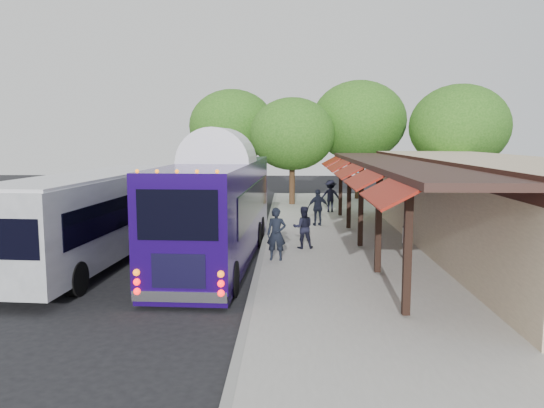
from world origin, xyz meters
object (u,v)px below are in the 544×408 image
(ped_c, at_px, (318,207))
(sign_board, at_px, (406,238))
(coach_bus, at_px, (219,204))
(city_bus, at_px, (97,213))
(ped_d, at_px, (330,196))
(ped_b, at_px, (303,227))
(ped_a, at_px, (276,234))

(ped_c, height_order, sign_board, ped_c)
(coach_bus, xyz_separation_m, city_bus, (-4.23, -0.37, -0.28))
(ped_c, bearing_deg, city_bus, 28.71)
(city_bus, bearing_deg, ped_c, 44.93)
(coach_bus, bearing_deg, ped_d, 69.40)
(coach_bus, distance_m, ped_c, 7.79)
(ped_b, height_order, sign_board, ped_b)
(coach_bus, height_order, ped_d, coach_bus)
(ped_d, bearing_deg, ped_b, 85.59)
(coach_bus, xyz_separation_m, ped_b, (3.03, 1.39, -1.05))
(ped_a, xyz_separation_m, sign_board, (4.42, -0.07, -0.10))
(sign_board, bearing_deg, coach_bus, 162.94)
(city_bus, bearing_deg, ped_b, 17.55)
(city_bus, distance_m, ped_d, 14.91)
(ped_c, bearing_deg, ped_a, 63.64)
(coach_bus, distance_m, ped_d, 12.46)
(coach_bus, xyz_separation_m, sign_board, (6.48, -0.67, -1.05))
(ped_d, bearing_deg, city_bus, 58.30)
(ped_a, xyz_separation_m, ped_d, (2.79, 12.05, 0.00))
(city_bus, xyz_separation_m, ped_a, (6.29, -0.23, -0.66))
(ped_c, bearing_deg, ped_b, 68.53)
(coach_bus, relative_size, ped_c, 6.73)
(coach_bus, distance_m, ped_b, 3.50)
(ped_a, bearing_deg, sign_board, 3.11)
(ped_a, distance_m, ped_b, 2.22)
(ped_c, distance_m, sign_board, 7.80)
(ped_b, relative_size, sign_board, 1.36)
(coach_bus, bearing_deg, ped_c, 62.19)
(coach_bus, relative_size, sign_board, 9.93)
(ped_a, height_order, sign_board, ped_a)
(city_bus, bearing_deg, ped_a, 1.79)
(ped_a, bearing_deg, city_bus, -178.16)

